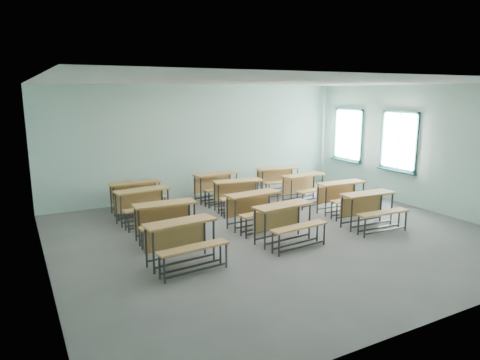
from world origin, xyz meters
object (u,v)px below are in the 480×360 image
object	(u,v)px
desk_unit_r1c0	(167,216)
desk_unit_r2c1	(239,191)
desk_unit_r2c0	(144,201)
desk_unit_r2c2	(306,184)
desk_unit_r1c1	(256,205)
desk_unit_r0c0	(183,237)
desk_unit_r3c1	(218,183)
desk_unit_r0c1	(286,218)
desk_unit_r1c2	(344,193)
desk_unit_r0c2	(371,205)
desk_unit_r3c2	(279,177)
desk_unit_r3c0	(137,193)

from	to	relation	value
desk_unit_r1c0	desk_unit_r2c1	xyz separation A→B (m)	(2.37, 1.28, 0.00)
desk_unit_r2c0	desk_unit_r2c2	bearing A→B (deg)	-10.73
desk_unit_r1c0	desk_unit_r1c1	bearing A→B (deg)	0.21
desk_unit_r0c0	desk_unit_r3c1	world-z (taller)	same
desk_unit_r0c1	desk_unit_r2c0	bearing A→B (deg)	122.50
desk_unit_r0c0	desk_unit_r1c2	world-z (taller)	same
desk_unit_r0c2	desk_unit_r3c1	world-z (taller)	same
desk_unit_r0c1	desk_unit_r1c2	bearing A→B (deg)	18.72
desk_unit_r0c0	desk_unit_r1c0	size ratio (longest dim) A/B	1.02
desk_unit_r1c0	desk_unit_r3c2	distance (m)	4.90
desk_unit_r2c0	desk_unit_r3c1	world-z (taller)	same
desk_unit_r0c1	desk_unit_r2c0	size ratio (longest dim) A/B	0.99
desk_unit_r0c1	desk_unit_r2c2	bearing A→B (deg)	40.81
desk_unit_r3c0	desk_unit_r1c1	bearing A→B (deg)	-50.47
desk_unit_r3c1	desk_unit_r2c1	bearing A→B (deg)	-92.84
desk_unit_r0c2	desk_unit_r1c2	size ratio (longest dim) A/B	1.00
desk_unit_r0c2	desk_unit_r2c2	world-z (taller)	same
desk_unit_r1c0	desk_unit_r2c0	xyz separation A→B (m)	(-0.05, 1.46, 0.00)
desk_unit_r1c1	desk_unit_r3c1	xyz separation A→B (m)	(0.28, 2.54, 0.00)
desk_unit_r0c1	desk_unit_r2c0	xyz separation A→B (m)	(-2.12, 2.72, 0.00)
desk_unit_r0c2	desk_unit_r2c2	size ratio (longest dim) A/B	0.96
desk_unit_r3c1	desk_unit_r3c2	world-z (taller)	same
desk_unit_r0c0	desk_unit_r1c2	xyz separation A→B (m)	(4.72, 1.20, 0.00)
desk_unit_r0c1	desk_unit_r1c2	xyz separation A→B (m)	(2.49, 1.12, 0.00)
desk_unit_r3c0	desk_unit_r3c2	distance (m)	4.28
desk_unit_r1c1	desk_unit_r2c2	xyz separation A→B (m)	(2.31, 1.23, 0.00)
desk_unit_r0c2	desk_unit_r2c0	size ratio (longest dim) A/B	0.97
desk_unit_r1c0	desk_unit_r2c1	size ratio (longest dim) A/B	0.96
desk_unit_r0c1	desk_unit_r1c1	distance (m)	1.15
desk_unit_r1c1	desk_unit_r3c2	distance (m)	3.34
desk_unit_r1c1	desk_unit_r2c1	bearing A→B (deg)	72.51
desk_unit_r0c1	desk_unit_r2c2	distance (m)	3.30
desk_unit_r3c0	desk_unit_r3c1	world-z (taller)	same
desk_unit_r0c1	desk_unit_r1c1	world-z (taller)	same
desk_unit_r2c1	desk_unit_r0c1	bearing A→B (deg)	-89.02
desk_unit_r0c0	desk_unit_r2c0	bearing A→B (deg)	82.84
desk_unit_r0c1	desk_unit_r1c1	size ratio (longest dim) A/B	1.01
desk_unit_r3c1	desk_unit_r3c2	distance (m)	1.98
desk_unit_r1c1	desk_unit_r2c0	xyz separation A→B (m)	(-2.09, 1.56, 0.00)
desk_unit_r0c1	desk_unit_r3c0	xyz separation A→B (m)	(-2.06, 3.62, 0.00)
desk_unit_r2c1	desk_unit_r3c0	xyz separation A→B (m)	(-2.36, 1.07, 0.00)
desk_unit_r0c2	desk_unit_r3c2	distance (m)	3.67
desk_unit_r0c1	desk_unit_r2c2	xyz separation A→B (m)	(2.28, 2.39, 0.00)
desk_unit_r0c0	desk_unit_r0c1	bearing A→B (deg)	-2.76
desk_unit_r0c0	desk_unit_r3c2	size ratio (longest dim) A/B	0.99
desk_unit_r0c0	desk_unit_r3c0	bearing A→B (deg)	82.45
desk_unit_r0c0	desk_unit_r2c2	world-z (taller)	same
desk_unit_r1c1	desk_unit_r3c1	bearing A→B (deg)	79.74
desk_unit_r1c2	desk_unit_r3c0	world-z (taller)	same
desk_unit_r0c1	desk_unit_r3c0	bearing A→B (deg)	114.19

